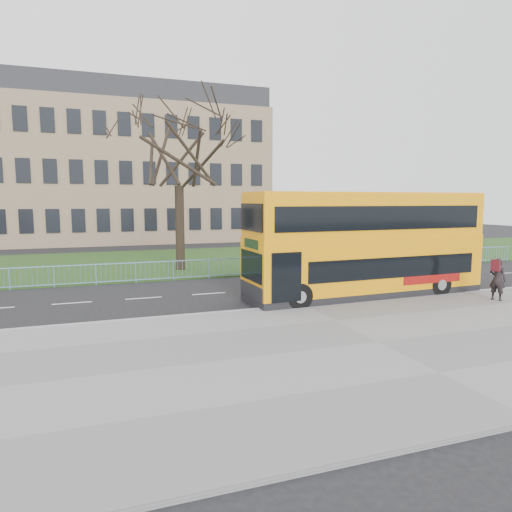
# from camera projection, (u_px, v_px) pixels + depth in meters

# --- Properties ---
(ground) EXTENTS (120.00, 120.00, 0.00)m
(ground) POSITION_uv_depth(u_px,v_px,m) (289.00, 300.00, 20.11)
(ground) COLOR black
(ground) RESTS_ON ground
(pavement) EXTENTS (80.00, 10.50, 0.12)m
(pavement) POSITION_uv_depth(u_px,v_px,m) (378.00, 344.00, 13.78)
(pavement) COLOR slate
(pavement) RESTS_ON ground
(kerb) EXTENTS (80.00, 0.20, 0.14)m
(kerb) POSITION_uv_depth(u_px,v_px,m) (304.00, 306.00, 18.65)
(kerb) COLOR gray
(kerb) RESTS_ON ground
(grass_verge) EXTENTS (80.00, 15.40, 0.08)m
(grass_verge) POSITION_uv_depth(u_px,v_px,m) (211.00, 260.00, 33.50)
(grass_verge) COLOR #1D3613
(grass_verge) RESTS_ON ground
(guard_railing) EXTENTS (40.00, 0.12, 1.10)m
(guard_railing) POSITION_uv_depth(u_px,v_px,m) (243.00, 267.00, 26.22)
(guard_railing) COLOR #729ECB
(guard_railing) RESTS_ON ground
(bare_tree) EXTENTS (8.65, 8.65, 12.36)m
(bare_tree) POSITION_uv_depth(u_px,v_px,m) (179.00, 169.00, 27.73)
(bare_tree) COLOR black
(bare_tree) RESTS_ON grass_verge
(civic_building) EXTENTS (30.00, 15.00, 14.00)m
(civic_building) POSITION_uv_depth(u_px,v_px,m) (121.00, 176.00, 50.39)
(civic_building) COLOR #876F56
(civic_building) RESTS_ON ground
(yellow_bus) EXTENTS (11.20, 3.07, 4.65)m
(yellow_bus) POSITION_uv_depth(u_px,v_px,m) (367.00, 242.00, 20.50)
(yellow_bus) COLOR orange
(yellow_bus) RESTS_ON ground
(pedestrian) EXTENTS (0.65, 0.78, 1.82)m
(pedestrian) POSITION_uv_depth(u_px,v_px,m) (498.00, 279.00, 19.42)
(pedestrian) COLOR black
(pedestrian) RESTS_ON pavement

